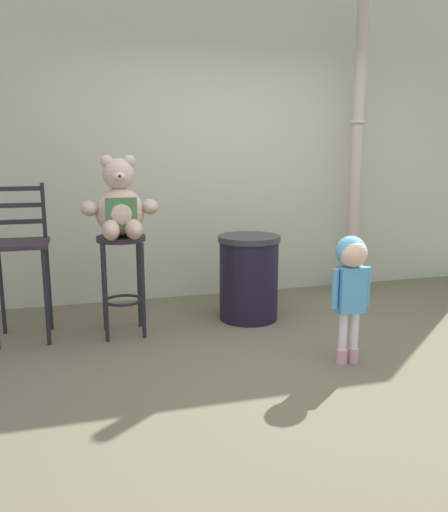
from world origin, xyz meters
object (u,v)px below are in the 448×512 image
Objects in this scene: trash_bin at (249,277)px; child_walking at (351,272)px; teddy_bear at (120,207)px; bar_stool_with_teddy at (122,265)px; bar_chair_empty at (20,252)px; lamppost at (355,176)px.

child_walking is at bearing -72.27° from trash_bin.
teddy_bear reaches higher than child_walking.
bar_chair_empty reaches higher than bar_stool_with_teddy.
lamppost is at bearing 15.84° from teddy_bear.
bar_chair_empty is (-0.76, 0.11, 0.13)m from bar_stool_with_teddy.
bar_chair_empty is (-0.76, 0.14, -0.34)m from teddy_bear.
bar_chair_empty is at bearing -170.31° from lamppost.
lamppost is at bearing 9.69° from bar_chair_empty.
bar_chair_empty is (-3.19, -0.55, -0.52)m from lamppost.
child_walking is at bearing -34.17° from teddy_bear.
teddy_bear is 0.21× the size of lamppost.
lamppost is (2.43, 0.66, 0.65)m from bar_stool_with_teddy.
lamppost reaches higher than bar_chair_empty.
teddy_bear reaches higher than bar_stool_with_teddy.
child_walking is at bearing -119.96° from lamppost.
teddy_bear is at bearing -164.16° from lamppost.
lamppost reaches higher than teddy_bear.
bar_stool_with_teddy is 2.60m from lamppost.
teddy_bear is 0.51× the size of bar_chair_empty.
lamppost is at bearing 171.26° from child_walking.
trash_bin is (-0.36, 1.12, -0.28)m from child_walking.
child_walking is at bearing -27.04° from bar_chair_empty.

